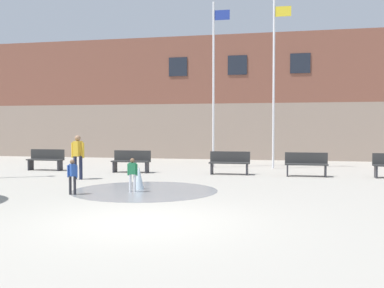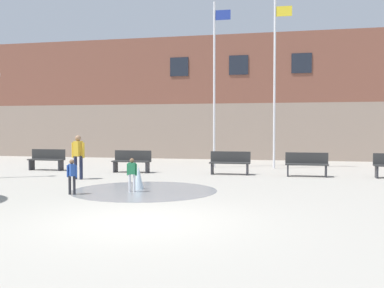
# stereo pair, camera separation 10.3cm
# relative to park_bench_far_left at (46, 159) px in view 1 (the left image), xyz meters

# --- Properties ---
(ground_plane) EXTENTS (100.00, 100.00, 0.00)m
(ground_plane) POSITION_rel_park_bench_far_left_xyz_m (7.46, -9.22, -0.48)
(ground_plane) COLOR #9E998E
(library_building) EXTENTS (36.00, 6.05, 7.21)m
(library_building) POSITION_rel_park_bench_far_left_xyz_m (7.46, 11.04, 3.13)
(library_building) COLOR gray
(library_building) RESTS_ON ground
(splash_fountain) EXTENTS (4.33, 4.33, 0.70)m
(splash_fountain) POSITION_rel_park_bench_far_left_xyz_m (6.08, -5.00, -0.37)
(splash_fountain) COLOR gray
(splash_fountain) RESTS_ON ground
(park_bench_far_left) EXTENTS (1.60, 0.44, 0.91)m
(park_bench_far_left) POSITION_rel_park_bench_far_left_xyz_m (0.00, 0.00, 0.00)
(park_bench_far_left) COLOR #28282D
(park_bench_far_left) RESTS_ON ground
(park_bench_left_of_flagpoles) EXTENTS (1.60, 0.44, 0.91)m
(park_bench_left_of_flagpoles) POSITION_rel_park_bench_far_left_xyz_m (3.96, -0.12, 0.00)
(park_bench_left_of_flagpoles) COLOR #28282D
(park_bench_left_of_flagpoles) RESTS_ON ground
(park_bench_under_left_flagpole) EXTENTS (1.60, 0.44, 0.91)m
(park_bench_under_left_flagpole) POSITION_rel_park_bench_far_left_xyz_m (8.05, -0.04, 0.00)
(park_bench_under_left_flagpole) COLOR #28282D
(park_bench_under_left_flagpole) RESTS_ON ground
(park_bench_under_right_flagpole) EXTENTS (1.60, 0.44, 0.91)m
(park_bench_under_right_flagpole) POSITION_rel_park_bench_far_left_xyz_m (11.01, -0.15, 0.00)
(park_bench_under_right_flagpole) COLOR #28282D
(park_bench_under_right_flagpole) RESTS_ON ground
(teen_by_trashcan) EXTENTS (0.50, 0.35, 1.59)m
(teen_by_trashcan) POSITION_rel_park_bench_far_left_xyz_m (2.93, -2.87, 0.45)
(teen_by_trashcan) COLOR #1E233D
(teen_by_trashcan) RESTS_ON ground
(child_with_pink_shirt) EXTENTS (0.31, 0.24, 0.99)m
(child_with_pink_shirt) POSITION_rel_park_bench_far_left_xyz_m (4.45, -6.28, 0.10)
(child_with_pink_shirt) COLOR #28282D
(child_with_pink_shirt) RESTS_ON ground
(child_in_fountain) EXTENTS (0.31, 0.15, 0.99)m
(child_in_fountain) POSITION_rel_park_bench_far_left_xyz_m (5.92, -5.46, 0.10)
(child_in_fountain) COLOR silver
(child_in_fountain) RESTS_ON ground
(flagpole_left) EXTENTS (0.80, 0.10, 7.68)m
(flagpole_left) POSITION_rel_park_bench_far_left_xyz_m (6.94, 2.96, 3.60)
(flagpole_left) COLOR silver
(flagpole_left) RESTS_ON ground
(flagpole_right) EXTENTS (0.80, 0.10, 7.70)m
(flagpole_right) POSITION_rel_park_bench_far_left_xyz_m (9.70, 2.96, 3.61)
(flagpole_right) COLOR silver
(flagpole_right) RESTS_ON ground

